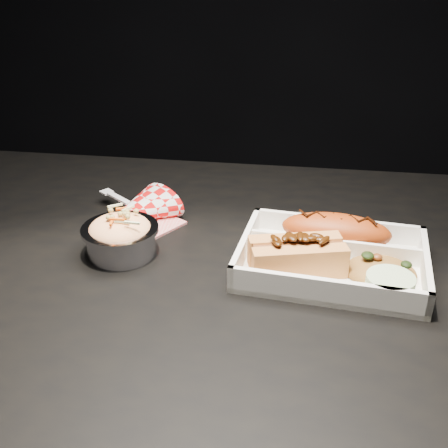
{
  "coord_description": "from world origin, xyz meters",
  "views": [
    {
      "loc": [
        0.11,
        -0.65,
        1.16
      ],
      "look_at": [
        0.01,
        0.02,
        0.81
      ],
      "focal_mm": 45.0,
      "sensor_mm": 36.0,
      "label": 1
    }
  ],
  "objects_px": {
    "dining_table": "(215,320)",
    "food_tray": "(332,262)",
    "fried_pastry": "(336,230)",
    "napkin_fork": "(138,211)",
    "foil_coleslaw_cup": "(120,234)",
    "hotdog": "(297,253)"
  },
  "relations": [
    {
      "from": "dining_table",
      "to": "napkin_fork",
      "type": "height_order",
      "value": "napkin_fork"
    },
    {
      "from": "dining_table",
      "to": "fried_pastry",
      "type": "distance_m",
      "value": 0.22
    },
    {
      "from": "dining_table",
      "to": "foil_coleslaw_cup",
      "type": "bearing_deg",
      "value": 173.22
    },
    {
      "from": "dining_table",
      "to": "hotdog",
      "type": "height_order",
      "value": "hotdog"
    },
    {
      "from": "hotdog",
      "to": "napkin_fork",
      "type": "distance_m",
      "value": 0.29
    },
    {
      "from": "foil_coleslaw_cup",
      "to": "dining_table",
      "type": "bearing_deg",
      "value": -6.78
    },
    {
      "from": "hotdog",
      "to": "fried_pastry",
      "type": "bearing_deg",
      "value": 40.65
    },
    {
      "from": "dining_table",
      "to": "fried_pastry",
      "type": "xyz_separation_m",
      "value": [
        0.17,
        0.07,
        0.12
      ]
    },
    {
      "from": "hotdog",
      "to": "foil_coleslaw_cup",
      "type": "height_order",
      "value": "foil_coleslaw_cup"
    },
    {
      "from": "hotdog",
      "to": "food_tray",
      "type": "bearing_deg",
      "value": 10.18
    },
    {
      "from": "fried_pastry",
      "to": "napkin_fork",
      "type": "distance_m",
      "value": 0.31
    },
    {
      "from": "dining_table",
      "to": "napkin_fork",
      "type": "relative_size",
      "value": 7.31
    },
    {
      "from": "foil_coleslaw_cup",
      "to": "napkin_fork",
      "type": "relative_size",
      "value": 0.67
    },
    {
      "from": "dining_table",
      "to": "hotdog",
      "type": "relative_size",
      "value": 8.81
    },
    {
      "from": "foil_coleslaw_cup",
      "to": "napkin_fork",
      "type": "xyz_separation_m",
      "value": [
        -0.01,
        0.11,
        -0.02
      ]
    },
    {
      "from": "hotdog",
      "to": "foil_coleslaw_cup",
      "type": "xyz_separation_m",
      "value": [
        -0.25,
        0.02,
        -0.0
      ]
    },
    {
      "from": "fried_pastry",
      "to": "foil_coleslaw_cup",
      "type": "distance_m",
      "value": 0.31
    },
    {
      "from": "dining_table",
      "to": "foil_coleslaw_cup",
      "type": "xyz_separation_m",
      "value": [
        -0.14,
        0.02,
        0.12
      ]
    },
    {
      "from": "dining_table",
      "to": "food_tray",
      "type": "bearing_deg",
      "value": 6.89
    },
    {
      "from": "food_tray",
      "to": "fried_pastry",
      "type": "distance_m",
      "value": 0.06
    },
    {
      "from": "food_tray",
      "to": "napkin_fork",
      "type": "bearing_deg",
      "value": 166.64
    },
    {
      "from": "fried_pastry",
      "to": "napkin_fork",
      "type": "bearing_deg",
      "value": 170.67
    }
  ]
}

